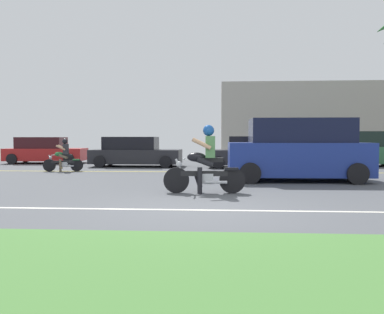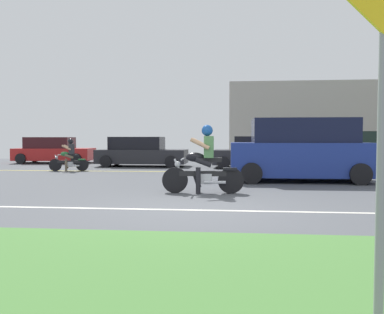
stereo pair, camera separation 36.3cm
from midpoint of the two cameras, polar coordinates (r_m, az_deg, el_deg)
ground at (r=10.88m, az=3.18°, el=-4.67°), size 56.00×30.00×0.04m
grass_median at (r=3.95m, az=-1.53°, el=-17.10°), size 56.00×3.80×0.06m
lane_line_near at (r=7.75m, az=2.15°, el=-7.46°), size 50.40×0.12×0.01m
lane_line_far at (r=16.42m, az=4.04°, el=-2.12°), size 50.40×0.12×0.01m
motorcyclist at (r=10.05m, az=2.67°, el=-1.05°), size 2.03×0.66×1.70m
suv_nearby at (r=13.43m, az=15.78°, el=0.83°), size 4.58×2.29×1.98m
parked_car_0 at (r=23.70m, az=-18.48°, el=0.83°), size 4.28×2.28×1.43m
parked_car_1 at (r=19.87m, az=-6.67°, el=0.64°), size 4.31×2.02×1.43m
parked_car_2 at (r=19.00m, az=9.36°, el=0.55°), size 3.74×2.17×1.45m
parked_car_3 at (r=21.55m, az=24.01°, el=0.88°), size 4.06×2.15×1.70m
motorcyclist_distant at (r=17.56m, az=-16.31°, el=-0.05°), size 1.61×0.55×1.35m
street_sign at (r=2.86m, az=28.62°, el=6.75°), size 0.62×0.06×2.60m
building_far at (r=29.56m, az=18.71°, el=4.78°), size 13.32×4.00×5.08m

